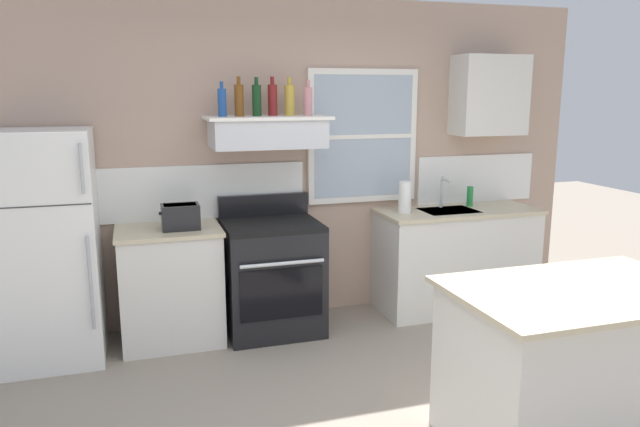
% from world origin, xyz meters
% --- Properties ---
extents(back_wall, '(5.40, 0.11, 2.70)m').
position_xyz_m(back_wall, '(0.03, 2.23, 1.35)').
color(back_wall, tan).
rests_on(back_wall, ground_plane).
extents(refrigerator, '(0.70, 0.72, 1.68)m').
position_xyz_m(refrigerator, '(-1.90, 1.84, 0.84)').
color(refrigerator, white).
rests_on(refrigerator, ground_plane).
extents(counter_left_of_stove, '(0.79, 0.63, 0.91)m').
position_xyz_m(counter_left_of_stove, '(-1.05, 1.90, 0.46)').
color(counter_left_of_stove, silver).
rests_on(counter_left_of_stove, ground_plane).
extents(toaster, '(0.30, 0.20, 0.19)m').
position_xyz_m(toaster, '(-0.96, 1.84, 1.01)').
color(toaster, black).
rests_on(toaster, counter_left_of_stove).
extents(stove_range, '(0.76, 0.69, 1.09)m').
position_xyz_m(stove_range, '(-0.25, 1.86, 0.46)').
color(stove_range, black).
rests_on(stove_range, ground_plane).
extents(range_hood_shelf, '(0.96, 0.52, 0.24)m').
position_xyz_m(range_hood_shelf, '(-0.25, 1.96, 1.62)').
color(range_hood_shelf, silver).
extents(bottle_blue_liqueur, '(0.07, 0.07, 0.27)m').
position_xyz_m(bottle_blue_liqueur, '(-0.60, 1.96, 1.86)').
color(bottle_blue_liqueur, '#1E478C').
rests_on(bottle_blue_liqueur, range_hood_shelf).
extents(bottle_amber_wine, '(0.07, 0.07, 0.30)m').
position_xyz_m(bottle_amber_wine, '(-0.46, 1.97, 1.87)').
color(bottle_amber_wine, brown).
rests_on(bottle_amber_wine, range_hood_shelf).
extents(bottle_dark_green_wine, '(0.07, 0.07, 0.30)m').
position_xyz_m(bottle_dark_green_wine, '(-0.32, 1.97, 1.87)').
color(bottle_dark_green_wine, '#143819').
rests_on(bottle_dark_green_wine, range_hood_shelf).
extents(bottle_red_label_wine, '(0.07, 0.07, 0.30)m').
position_xyz_m(bottle_red_label_wine, '(-0.19, 2.00, 1.87)').
color(bottle_red_label_wine, maroon).
rests_on(bottle_red_label_wine, range_hood_shelf).
extents(bottle_champagne_gold_foil, '(0.08, 0.08, 0.30)m').
position_xyz_m(bottle_champagne_gold_foil, '(-0.05, 2.00, 1.87)').
color(bottle_champagne_gold_foil, '#B29333').
rests_on(bottle_champagne_gold_foil, range_hood_shelf).
extents(bottle_rose_pink, '(0.07, 0.07, 0.28)m').
position_xyz_m(bottle_rose_pink, '(0.09, 1.96, 1.86)').
color(bottle_rose_pink, '#C67F84').
rests_on(bottle_rose_pink, range_hood_shelf).
extents(counter_right_with_sink, '(1.43, 0.63, 0.91)m').
position_xyz_m(counter_right_with_sink, '(1.45, 1.90, 0.46)').
color(counter_right_with_sink, silver).
rests_on(counter_right_with_sink, ground_plane).
extents(sink_faucet, '(0.03, 0.17, 0.28)m').
position_xyz_m(sink_faucet, '(1.35, 2.00, 1.08)').
color(sink_faucet, silver).
rests_on(sink_faucet, counter_right_with_sink).
extents(paper_towel_roll, '(0.11, 0.11, 0.27)m').
position_xyz_m(paper_towel_roll, '(0.93, 1.90, 1.04)').
color(paper_towel_roll, white).
rests_on(paper_towel_roll, counter_right_with_sink).
extents(dish_soap_bottle, '(0.06, 0.06, 0.18)m').
position_xyz_m(dish_soap_bottle, '(1.63, 2.00, 1.00)').
color(dish_soap_bottle, '#268C3F').
rests_on(dish_soap_bottle, counter_right_with_sink).
extents(kitchen_island, '(1.40, 0.90, 0.91)m').
position_xyz_m(kitchen_island, '(0.97, -0.23, 0.46)').
color(kitchen_island, silver).
rests_on(kitchen_island, ground_plane).
extents(upper_cabinet_right, '(0.64, 0.32, 0.70)m').
position_xyz_m(upper_cabinet_right, '(1.80, 2.04, 1.90)').
color(upper_cabinet_right, silver).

